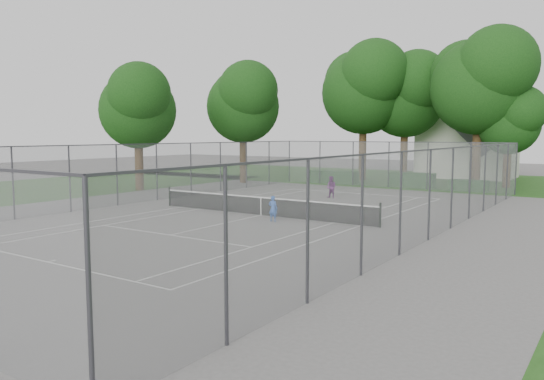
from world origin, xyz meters
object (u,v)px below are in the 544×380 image
Objects in this scene: girl_player at (273,209)px; woman_player at (331,187)px; house at (468,134)px; tennis_net at (261,205)px.

woman_player is (-2.01, 9.70, 0.10)m from girl_player.
woman_player is at bearing -97.83° from house.
house is at bearing -97.96° from girl_player.
girl_player reaches higher than tennis_net.
house is at bearing 85.22° from tennis_net.
woman_player is (-0.47, 8.50, 0.19)m from tennis_net.
girl_player is (-0.99, -31.49, -3.50)m from house.
tennis_net is 1.96m from girl_player.
woman_player is at bearing 93.14° from tennis_net.
tennis_net is 9.17× the size of woman_player.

